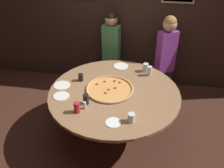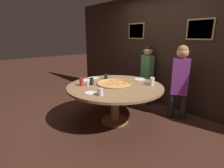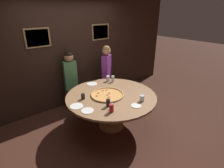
{
  "view_description": "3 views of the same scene",
  "coord_description": "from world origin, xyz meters",
  "px_view_note": "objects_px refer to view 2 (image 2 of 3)",
  "views": [
    {
      "loc": [
        0.4,
        -2.7,
        2.71
      ],
      "look_at": [
        -0.03,
        -0.03,
        0.88
      ],
      "focal_mm": 40.0,
      "sensor_mm": 36.0,
      "label": 1
    },
    {
      "loc": [
        2.33,
        -2.09,
        1.63
      ],
      "look_at": [
        -0.02,
        -0.06,
        0.77
      ],
      "focal_mm": 28.0,
      "sensor_mm": 36.0,
      "label": 2
    },
    {
      "loc": [
        -1.92,
        -2.41,
        2.3
      ],
      "look_at": [
        0.03,
        0.01,
        0.96
      ],
      "focal_mm": 28.0,
      "sensor_mm": 36.0,
      "label": 3
    }
  ],
  "objects_px": {
    "dining_table": "(115,91)",
    "drink_cup_centre_back": "(152,82)",
    "drink_cup_far_right": "(101,92)",
    "white_plate_right_side": "(139,79)",
    "white_plate_beside_cup": "(86,80)",
    "condiment_shaker": "(88,83)",
    "drink_cup_near_right": "(82,82)",
    "giant_pizza": "(114,84)",
    "white_plate_left_side": "(90,93)",
    "diner_far_left": "(147,71)",
    "white_plate_near_front": "(93,78)",
    "drink_cup_near_left": "(92,81)",
    "drink_cup_front_edge": "(106,76)",
    "drink_cup_beside_pizza": "(152,81)",
    "diner_centre_back": "(180,78)"
  },
  "relations": [
    {
      "from": "dining_table",
      "to": "drink_cup_centre_back",
      "type": "bearing_deg",
      "value": 48.07
    },
    {
      "from": "drink_cup_far_right",
      "to": "white_plate_right_side",
      "type": "bearing_deg",
      "value": 102.74
    },
    {
      "from": "white_plate_beside_cup",
      "to": "condiment_shaker",
      "type": "distance_m",
      "value": 0.42
    },
    {
      "from": "drink_cup_far_right",
      "to": "white_plate_beside_cup",
      "type": "relative_size",
      "value": 0.55
    },
    {
      "from": "drink_cup_near_right",
      "to": "condiment_shaker",
      "type": "relative_size",
      "value": 1.45
    },
    {
      "from": "giant_pizza",
      "to": "white_plate_left_side",
      "type": "distance_m",
      "value": 0.66
    },
    {
      "from": "white_plate_right_side",
      "to": "white_plate_beside_cup",
      "type": "distance_m",
      "value": 1.13
    },
    {
      "from": "diner_far_left",
      "to": "white_plate_right_side",
      "type": "bearing_deg",
      "value": 124.35
    },
    {
      "from": "white_plate_beside_cup",
      "to": "white_plate_near_front",
      "type": "distance_m",
      "value": 0.25
    },
    {
      "from": "dining_table",
      "to": "giant_pizza",
      "type": "xyz_separation_m",
      "value": [
        -0.07,
        0.04,
        0.13
      ]
    },
    {
      "from": "drink_cup_near_right",
      "to": "white_plate_left_side",
      "type": "distance_m",
      "value": 0.48
    },
    {
      "from": "giant_pizza",
      "to": "drink_cup_near_left",
      "type": "relative_size",
      "value": 4.88
    },
    {
      "from": "drink_cup_front_edge",
      "to": "condiment_shaker",
      "type": "relative_size",
      "value": 1.09
    },
    {
      "from": "drink_cup_centre_back",
      "to": "white_plate_beside_cup",
      "type": "distance_m",
      "value": 1.33
    },
    {
      "from": "white_plate_left_side",
      "to": "condiment_shaker",
      "type": "distance_m",
      "value": 0.43
    },
    {
      "from": "drink_cup_beside_pizza",
      "to": "white_plate_beside_cup",
      "type": "bearing_deg",
      "value": -142.53
    },
    {
      "from": "giant_pizza",
      "to": "drink_cup_near_right",
      "type": "relative_size",
      "value": 4.65
    },
    {
      "from": "dining_table",
      "to": "diner_centre_back",
      "type": "relative_size",
      "value": 1.21
    },
    {
      "from": "white_plate_beside_cup",
      "to": "white_plate_left_side",
      "type": "distance_m",
      "value": 0.85
    },
    {
      "from": "dining_table",
      "to": "diner_far_left",
      "type": "height_order",
      "value": "diner_far_left"
    },
    {
      "from": "diner_centre_back",
      "to": "drink_cup_near_left",
      "type": "bearing_deg",
      "value": 20.56
    },
    {
      "from": "dining_table",
      "to": "white_plate_near_front",
      "type": "bearing_deg",
      "value": 177.55
    },
    {
      "from": "drink_cup_far_right",
      "to": "white_plate_right_side",
      "type": "distance_m",
      "value": 1.28
    },
    {
      "from": "diner_centre_back",
      "to": "drink_cup_far_right",
      "type": "bearing_deg",
      "value": 42.37
    },
    {
      "from": "drink_cup_beside_pizza",
      "to": "drink_cup_centre_back",
      "type": "bearing_deg",
      "value": -59.53
    },
    {
      "from": "drink_cup_near_right",
      "to": "white_plate_beside_cup",
      "type": "xyz_separation_m",
      "value": [
        -0.3,
        0.28,
        -0.07
      ]
    },
    {
      "from": "giant_pizza",
      "to": "white_plate_left_side",
      "type": "height_order",
      "value": "giant_pizza"
    },
    {
      "from": "white_plate_near_front",
      "to": "condiment_shaker",
      "type": "relative_size",
      "value": 2.37
    },
    {
      "from": "drink_cup_near_right",
      "to": "drink_cup_near_left",
      "type": "bearing_deg",
      "value": 69.34
    },
    {
      "from": "giant_pizza",
      "to": "diner_far_left",
      "type": "height_order",
      "value": "diner_far_left"
    },
    {
      "from": "diner_centre_back",
      "to": "white_plate_left_side",
      "type": "bearing_deg",
      "value": 36.51
    },
    {
      "from": "drink_cup_near_left",
      "to": "white_plate_right_side",
      "type": "height_order",
      "value": "drink_cup_near_left"
    },
    {
      "from": "drink_cup_near_left",
      "to": "diner_far_left",
      "type": "relative_size",
      "value": 0.09
    },
    {
      "from": "drink_cup_near_left",
      "to": "drink_cup_centre_back",
      "type": "relative_size",
      "value": 0.92
    },
    {
      "from": "drink_cup_centre_back",
      "to": "diner_far_left",
      "type": "distance_m",
      "value": 1.03
    },
    {
      "from": "dining_table",
      "to": "drink_cup_far_right",
      "type": "height_order",
      "value": "drink_cup_far_right"
    },
    {
      "from": "giant_pizza",
      "to": "white_plate_near_front",
      "type": "relative_size",
      "value": 2.85
    },
    {
      "from": "drink_cup_centre_back",
      "to": "white_plate_left_side",
      "type": "distance_m",
      "value": 1.17
    },
    {
      "from": "drink_cup_far_right",
      "to": "white_plate_left_side",
      "type": "relative_size",
      "value": 0.64
    },
    {
      "from": "condiment_shaker",
      "to": "dining_table",
      "type": "bearing_deg",
      "value": 53.04
    },
    {
      "from": "drink_cup_far_right",
      "to": "white_plate_beside_cup",
      "type": "distance_m",
      "value": 1.02
    },
    {
      "from": "white_plate_near_front",
      "to": "white_plate_left_side",
      "type": "height_order",
      "value": "same"
    },
    {
      "from": "dining_table",
      "to": "drink_cup_near_left",
      "type": "height_order",
      "value": "drink_cup_near_left"
    },
    {
      "from": "giant_pizza",
      "to": "white_plate_right_side",
      "type": "relative_size",
      "value": 2.85
    },
    {
      "from": "white_plate_left_side",
      "to": "drink_cup_centre_back",
      "type": "bearing_deg",
      "value": 71.4
    },
    {
      "from": "white_plate_left_side",
      "to": "drink_cup_near_left",
      "type": "bearing_deg",
      "value": 142.72
    },
    {
      "from": "giant_pizza",
      "to": "drink_cup_far_right",
      "type": "distance_m",
      "value": 0.69
    },
    {
      "from": "drink_cup_near_left",
      "to": "white_plate_left_side",
      "type": "bearing_deg",
      "value": -37.28
    },
    {
      "from": "condiment_shaker",
      "to": "diner_centre_back",
      "type": "distance_m",
      "value": 1.78
    },
    {
      "from": "dining_table",
      "to": "white_plate_near_front",
      "type": "relative_size",
      "value": 7.7
    }
  ]
}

